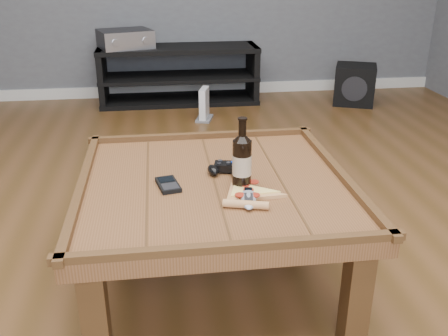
{
  "coord_description": "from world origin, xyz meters",
  "views": [
    {
      "loc": [
        -0.19,
        -1.7,
        1.23
      ],
      "look_at": [
        0.03,
        -0.04,
        0.52
      ],
      "focal_mm": 40.0,
      "sensor_mm": 36.0,
      "label": 1
    }
  ],
  "objects": [
    {
      "name": "ground",
      "position": [
        0.0,
        0.0,
        0.0
      ],
      "size": [
        6.0,
        6.0,
        0.0
      ],
      "primitive_type": "plane",
      "color": "#4A3015",
      "rests_on": "ground"
    },
    {
      "name": "baseboard",
      "position": [
        0.0,
        2.99,
        0.05
      ],
      "size": [
        5.0,
        0.02,
        0.1
      ],
      "primitive_type": "cube",
      "color": "silver",
      "rests_on": "ground"
    },
    {
      "name": "coffee_table",
      "position": [
        0.0,
        0.0,
        0.39
      ],
      "size": [
        1.03,
        1.03,
        0.48
      ],
      "color": "#583319",
      "rests_on": "ground"
    },
    {
      "name": "media_console",
      "position": [
        0.0,
        2.75,
        0.25
      ],
      "size": [
        1.4,
        0.45,
        0.5
      ],
      "color": "black",
      "rests_on": "ground"
    },
    {
      "name": "beer_bottle",
      "position": [
        0.09,
        -0.07,
        0.56
      ],
      "size": [
        0.07,
        0.07,
        0.27
      ],
      "color": "black",
      "rests_on": "coffee_table"
    },
    {
      "name": "game_controller",
      "position": [
        0.05,
        0.06,
        0.47
      ],
      "size": [
        0.16,
        0.12,
        0.04
      ],
      "rotation": [
        0.0,
        0.0,
        -0.23
      ],
      "color": "black",
      "rests_on": "coffee_table"
    },
    {
      "name": "pizza_slice",
      "position": [
        0.1,
        -0.15,
        0.46
      ],
      "size": [
        0.24,
        0.31,
        0.03
      ],
      "rotation": [
        0.0,
        0.0,
        -0.27
      ],
      "color": "tan",
      "rests_on": "coffee_table"
    },
    {
      "name": "smartphone",
      "position": [
        -0.17,
        -0.03,
        0.46
      ],
      "size": [
        0.1,
        0.14,
        0.02
      ],
      "rotation": [
        0.0,
        0.0,
        0.21
      ],
      "color": "black",
      "rests_on": "coffee_table"
    },
    {
      "name": "remote_control",
      "position": [
        0.1,
        -0.18,
        0.46
      ],
      "size": [
        0.08,
        0.18,
        0.03
      ],
      "rotation": [
        0.0,
        0.0,
        -0.16
      ],
      "color": "gray",
      "rests_on": "coffee_table"
    },
    {
      "name": "av_receiver",
      "position": [
        -0.45,
        2.74,
        0.57
      ],
      "size": [
        0.52,
        0.47,
        0.15
      ],
      "rotation": [
        0.0,
        0.0,
        0.31
      ],
      "color": "black",
      "rests_on": "media_console"
    },
    {
      "name": "subwoofer",
      "position": [
        1.55,
        2.5,
        0.17
      ],
      "size": [
        0.45,
        0.45,
        0.34
      ],
      "rotation": [
        0.0,
        0.0,
        -0.39
      ],
      "color": "black",
      "rests_on": "ground"
    },
    {
      "name": "game_console",
      "position": [
        0.17,
        2.18,
        0.12
      ],
      "size": [
        0.17,
        0.23,
        0.26
      ],
      "rotation": [
        0.0,
        0.0,
        -0.28
      ],
      "color": "slate",
      "rests_on": "ground"
    }
  ]
}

